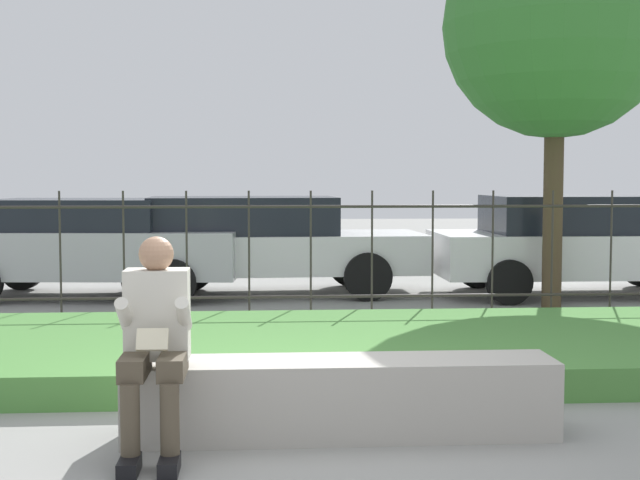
# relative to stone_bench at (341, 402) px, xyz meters

# --- Properties ---
(ground_plane) EXTENTS (60.00, 60.00, 0.00)m
(ground_plane) POSITION_rel_stone_bench_xyz_m (-0.28, 0.00, -0.22)
(ground_plane) COLOR gray
(stone_bench) EXTENTS (2.72, 0.50, 0.49)m
(stone_bench) POSITION_rel_stone_bench_xyz_m (0.00, 0.00, 0.00)
(stone_bench) COLOR #ADA89E
(stone_bench) RESTS_ON ground_plane
(person_seated_reader) EXTENTS (0.42, 0.73, 1.29)m
(person_seated_reader) POSITION_rel_stone_bench_xyz_m (-1.13, -0.29, 0.49)
(person_seated_reader) COLOR black
(person_seated_reader) RESTS_ON ground_plane
(grass_berm) EXTENTS (10.33, 3.04, 0.25)m
(grass_berm) POSITION_rel_stone_bench_xyz_m (-0.28, 2.22, -0.09)
(grass_berm) COLOR #4C893D
(grass_berm) RESTS_ON ground_plane
(iron_fence) EXTENTS (8.33, 0.03, 1.50)m
(iron_fence) POSITION_rel_stone_bench_xyz_m (-0.28, 4.44, 0.57)
(iron_fence) COLOR #332D28
(iron_fence) RESTS_ON ground_plane
(car_parked_center) EXTENTS (4.76, 1.99, 1.38)m
(car_parked_center) POSITION_rel_stone_bench_xyz_m (-0.62, 6.97, 0.52)
(car_parked_center) COLOR silver
(car_parked_center) RESTS_ON ground_plane
(car_parked_left) EXTENTS (4.17, 2.09, 1.35)m
(car_parked_left) POSITION_rel_stone_bench_xyz_m (-2.85, 6.83, 0.50)
(car_parked_left) COLOR #B7B7BC
(car_parked_left) RESTS_ON ground_plane
(car_parked_right) EXTENTS (4.10, 1.97, 1.39)m
(car_parked_right) POSITION_rel_stone_bench_xyz_m (3.94, 6.60, 0.51)
(car_parked_right) COLOR silver
(car_parked_right) RESTS_ON ground_plane
(tree_behind_fence) EXTENTS (2.80, 2.80, 4.93)m
(tree_behind_fence) POSITION_rel_stone_bench_xyz_m (3.16, 5.37, 3.29)
(tree_behind_fence) COLOR #4C3D28
(tree_behind_fence) RESTS_ON ground_plane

